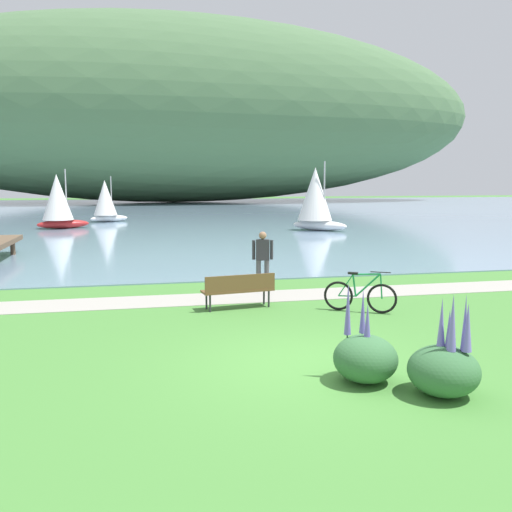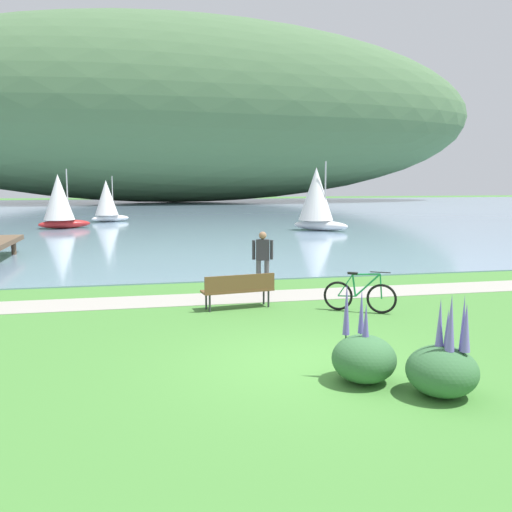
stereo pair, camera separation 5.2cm
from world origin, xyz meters
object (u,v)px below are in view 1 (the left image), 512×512
(park_bench_near_camera, at_px, (239,288))
(sailboat_nearest_to_shore, at_px, (316,198))
(sailboat_toward_hillside, at_px, (58,201))
(person_at_shoreline, at_px, (263,257))
(sailboat_mid_bay, at_px, (106,200))
(bicycle_leaning_near_bench, at_px, (360,296))

(park_bench_near_camera, bearing_deg, sailboat_nearest_to_shore, 66.91)
(sailboat_nearest_to_shore, bearing_deg, sailboat_toward_hillside, 163.67)
(person_at_shoreline, bearing_deg, sailboat_nearest_to_shore, 67.36)
(park_bench_near_camera, bearing_deg, sailboat_mid_bay, 98.89)
(person_at_shoreline, distance_m, sailboat_toward_hillside, 24.35)
(sailboat_mid_bay, bearing_deg, park_bench_near_camera, -81.11)
(sailboat_nearest_to_shore, distance_m, sailboat_mid_bay, 16.94)
(sailboat_nearest_to_shore, distance_m, sailboat_toward_hillside, 16.80)
(bicycle_leaning_near_bench, distance_m, sailboat_nearest_to_shore, 22.03)
(sailboat_nearest_to_shore, height_order, sailboat_mid_bay, sailboat_nearest_to_shore)
(person_at_shoreline, relative_size, sailboat_toward_hillside, 0.44)
(person_at_shoreline, relative_size, sailboat_nearest_to_shore, 0.39)
(person_at_shoreline, xyz_separation_m, sailboat_nearest_to_shore, (7.53, 18.04, 1.10))
(sailboat_toward_hillside, bearing_deg, park_bench_near_camera, -73.30)
(bicycle_leaning_near_bench, relative_size, person_at_shoreline, 0.90)
(person_at_shoreline, bearing_deg, sailboat_toward_hillside, 110.69)
(park_bench_near_camera, xyz_separation_m, sailboat_mid_bay, (-4.78, 30.59, 1.16))
(sailboat_mid_bay, relative_size, sailboat_toward_hillside, 0.89)
(bicycle_leaning_near_bench, distance_m, sailboat_mid_bay, 32.45)
(person_at_shoreline, bearing_deg, sailboat_mid_bay, 101.73)
(person_at_shoreline, distance_m, sailboat_nearest_to_shore, 19.58)
(sailboat_mid_bay, distance_m, sailboat_toward_hillside, 6.24)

